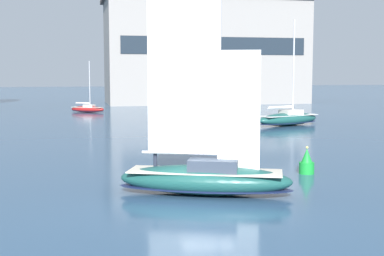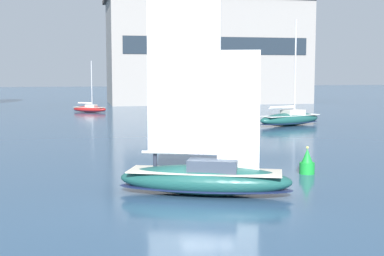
% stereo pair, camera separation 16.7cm
% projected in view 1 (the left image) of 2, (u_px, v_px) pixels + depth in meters
% --- Properties ---
extents(ground_plane, '(400.00, 400.00, 0.00)m').
position_uv_depth(ground_plane, '(205.00, 194.00, 26.81)').
color(ground_plane, '#2D4C6B').
extents(waterfront_building, '(39.56, 18.34, 20.43)m').
position_uv_depth(waterfront_building, '(204.00, 51.00, 105.65)').
color(waterfront_building, gray).
rests_on(waterfront_building, ground).
extents(tree_shore_center, '(6.36, 6.36, 13.09)m').
position_uv_depth(tree_shore_center, '(286.00, 56.00, 105.65)').
color(tree_shore_center, '#4C3828').
rests_on(tree_shore_center, ground).
extents(sailboat_main, '(9.06, 5.48, 12.06)m').
position_uv_depth(sailboat_main, '(205.00, 175.00, 26.71)').
color(sailboat_main, '#194C47').
rests_on(sailboat_main, ground).
extents(sailboat_moored_near_marina, '(9.02, 5.44, 12.00)m').
position_uv_depth(sailboat_moored_near_marina, '(288.00, 118.00, 61.00)').
color(sailboat_moored_near_marina, '#194C47').
rests_on(sailboat_moored_near_marina, ground).
extents(sailboat_moored_far_slip, '(5.60, 4.34, 7.76)m').
position_uv_depth(sailboat_moored_far_slip, '(88.00, 109.00, 80.82)').
color(sailboat_moored_far_slip, maroon).
rests_on(sailboat_moored_far_slip, ground).
extents(channel_buoy, '(0.91, 0.91, 1.68)m').
position_uv_depth(channel_buoy, '(307.00, 163.00, 32.18)').
color(channel_buoy, green).
rests_on(channel_buoy, ground).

